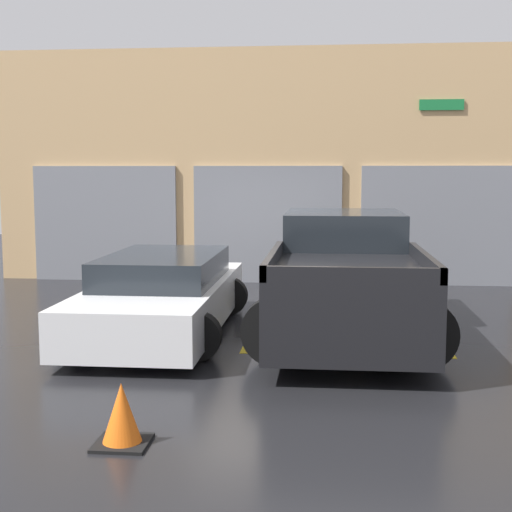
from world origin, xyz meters
name	(u,v)px	position (x,y,z in m)	size (l,w,h in m)	color
ground_plane	(265,309)	(0.00, 0.00, 0.00)	(28.00, 28.00, 0.00)	black
shophouse_building	(277,169)	(-0.01, 3.28, 2.43)	(12.28, 0.68, 4.97)	tan
pickup_truck	(345,277)	(1.34, -1.76, 0.83)	(2.62, 5.20, 1.73)	black
sedan_white	(163,295)	(-1.34, -1.99, 0.56)	(2.19, 4.77, 1.16)	white
parking_stripe_far_left	(75,330)	(-2.67, -2.01, 0.00)	(0.12, 2.20, 0.01)	gold
parking_stripe_left	(253,334)	(0.00, -2.01, 0.00)	(0.12, 2.20, 0.01)	gold
parking_stripe_centre	(439,339)	(2.67, -2.01, 0.00)	(0.12, 2.20, 0.01)	gold
traffic_cone	(122,416)	(-0.69, -6.33, 0.25)	(0.47, 0.47, 0.55)	black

